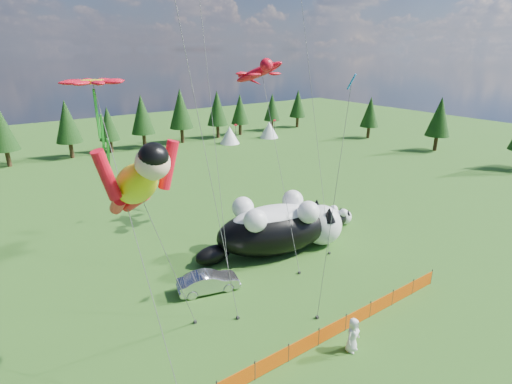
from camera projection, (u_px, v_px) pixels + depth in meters
ground at (268, 322)px, 22.44m from camera, size 160.00×160.00×0.00m
safety_fence at (304, 345)px, 19.96m from camera, size 22.06×0.06×1.10m
tree_line at (76, 129)px, 55.78m from camera, size 90.00×4.00×8.00m
festival_tents at (166, 144)px, 58.76m from camera, size 50.00×3.20×2.80m
cat_large at (280, 227)px, 29.73m from camera, size 11.62×6.07×4.25m
cat_small at (333, 219)px, 33.96m from camera, size 4.93×1.95×1.78m
car at (208, 282)px, 25.15m from camera, size 4.12×2.28×1.29m
spectator_e at (353, 335)px, 20.03m from camera, size 1.02×0.78×1.88m
superhero_kite at (135, 184)px, 14.73m from camera, size 5.94×5.76×12.39m
gecko_kite at (259, 72)px, 31.47m from camera, size 5.67×12.58×15.75m
flower_kite at (93, 86)px, 16.67m from camera, size 3.37×7.74×14.35m
diamond_kite_c at (350, 91)px, 20.33m from camera, size 2.83×1.29×13.73m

